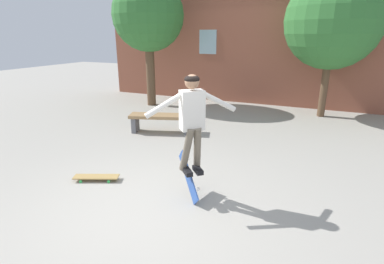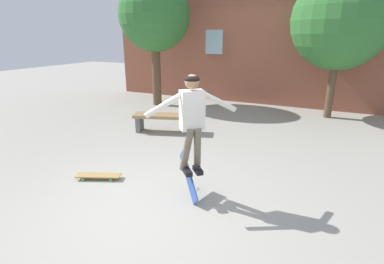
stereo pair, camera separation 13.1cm
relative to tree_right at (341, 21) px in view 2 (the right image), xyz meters
name	(u,v)px [view 2 (the right image)]	position (x,y,z in m)	size (l,w,h in m)	color
ground_plane	(150,209)	(-2.17, -6.95, -2.90)	(40.00, 40.00, 0.00)	#A39E93
building_backdrop	(272,37)	(-2.18, 1.19, -0.45)	(13.73, 0.52, 5.73)	#93513D
tree_right	(341,21)	(0.00, 0.00, 0.00)	(2.85, 2.85, 4.33)	brown
tree_left	(154,16)	(-5.90, -0.77, 0.25)	(2.50, 2.50, 4.43)	brown
park_bench	(165,119)	(-3.91, -3.57, -2.55)	(1.72, 0.97, 0.49)	#99754C
skater	(192,116)	(-1.71, -6.44, -1.51)	(1.09, 1.00, 1.51)	silver
skateboard_flipping	(189,176)	(-1.81, -6.37, -2.55)	(0.60, 0.57, 0.73)	#2D519E
skateboard_resting	(98,175)	(-3.57, -6.53, -2.83)	(0.82, 0.51, 0.08)	#AD894C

